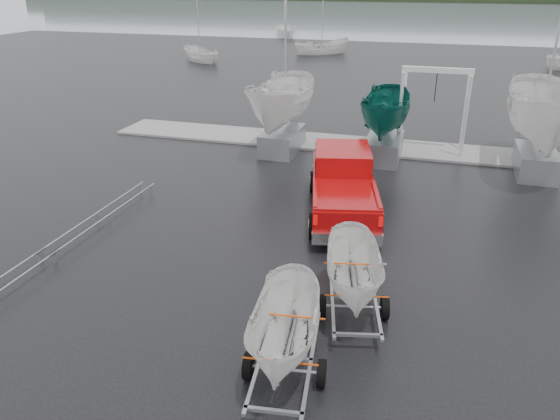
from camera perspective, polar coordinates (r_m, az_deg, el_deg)
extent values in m
plane|color=black|center=(16.42, 7.26, -6.56)|extent=(120.00, 120.00, 0.00)
plane|color=gray|center=(114.40, 16.37, 18.54)|extent=(300.00, 300.00, 0.00)
cube|color=gray|center=(28.36, 11.81, 6.37)|extent=(30.00, 3.00, 0.12)
cube|color=#9E0809|center=(20.00, 6.59, 1.95)|extent=(3.57, 6.68, 1.04)
cube|color=#9E0809|center=(20.81, 6.55, 5.22)|extent=(2.54, 2.91, 0.93)
cube|color=black|center=(20.79, 6.55, 5.36)|extent=(2.51, 2.65, 0.60)
cube|color=silver|center=(17.19, 7.02, -3.03)|extent=(2.20, 0.69, 0.38)
cylinder|color=black|center=(22.07, 3.59, 2.94)|extent=(0.52, 0.93, 0.88)
cylinder|color=black|center=(22.18, 8.98, 2.80)|extent=(0.52, 0.93, 0.88)
cylinder|color=black|center=(18.23, 3.55, -1.65)|extent=(0.52, 0.93, 0.88)
cylinder|color=black|center=(18.37, 10.06, -1.80)|extent=(0.52, 0.93, 0.88)
cube|color=#999CA1|center=(14.42, 5.47, -9.02)|extent=(0.89, 3.52, 0.08)
cube|color=#999CA1|center=(14.51, 9.86, -9.07)|extent=(0.89, 3.52, 0.08)
cylinder|color=#999CA1|center=(14.37, 7.69, -9.98)|extent=(1.58, 0.44, 0.08)
cylinder|color=black|center=(14.32, 4.45, -9.93)|extent=(0.31, 0.63, 0.60)
cylinder|color=black|center=(14.45, 10.90, -10.00)|extent=(0.31, 0.63, 0.60)
imported|color=silver|center=(13.51, 8.11, -2.09)|extent=(1.73, 1.76, 3.80)
cube|color=#FC4B07|center=(14.86, 7.59, -5.60)|extent=(1.52, 0.39, 0.03)
cube|color=#FC4B07|center=(13.49, 8.01, -8.90)|extent=(1.52, 0.39, 0.03)
cube|color=#999CA1|center=(12.43, -1.96, -14.95)|extent=(0.55, 3.58, 0.08)
cube|color=#999CA1|center=(12.31, 3.26, -15.44)|extent=(0.55, 3.58, 0.08)
cylinder|color=#999CA1|center=(12.30, 0.49, -16.33)|extent=(1.60, 0.29, 0.08)
cylinder|color=black|center=(12.41, -3.31, -15.93)|extent=(0.26, 0.62, 0.60)
cylinder|color=black|center=(12.23, 4.36, -16.66)|extent=(0.26, 0.62, 0.60)
imported|color=silver|center=(11.24, 0.68, -7.42)|extent=(1.62, 1.65, 3.82)
cube|color=#FC4B07|center=(12.66, 1.19, -11.02)|extent=(1.54, 0.24, 0.03)
cube|color=#FC4B07|center=(11.40, 0.03, -15.53)|extent=(1.54, 0.24, 0.03)
cylinder|color=silver|center=(27.07, 12.43, 9.79)|extent=(0.16, 0.58, 3.99)
cylinder|color=silver|center=(28.63, 12.72, 10.50)|extent=(0.16, 0.58, 3.99)
cylinder|color=silver|center=(27.03, 18.83, 9.07)|extent=(0.16, 0.58, 3.99)
cylinder|color=silver|center=(28.59, 18.79, 9.81)|extent=(0.16, 0.58, 3.99)
cube|color=silver|center=(27.42, 16.16, 13.87)|extent=(3.30, 0.25, 0.25)
cube|color=#999CA1|center=(27.23, 0.27, 7.26)|extent=(1.60, 3.20, 1.10)
imported|color=silver|center=(26.40, 0.28, 15.57)|extent=(2.58, 2.65, 6.85)
cube|color=#999CA1|center=(26.53, 10.78, 6.39)|extent=(1.60, 3.20, 1.10)
imported|color=#0B5146|center=(25.75, 11.37, 13.70)|extent=(2.17, 2.22, 5.76)
cube|color=#999CA1|center=(26.57, 25.12, 4.58)|extent=(1.60, 3.20, 1.10)
imported|color=silver|center=(25.65, 26.86, 14.00)|extent=(2.94, 3.02, 7.81)
cylinder|color=#999CA1|center=(20.14, -17.45, -0.50)|extent=(0.06, 6.50, 0.06)
cylinder|color=#999CA1|center=(20.41, -18.63, -0.34)|extent=(0.06, 6.50, 0.06)
imported|color=silver|center=(57.56, -8.31, 15.12)|extent=(3.10, 3.10, 5.78)
cylinder|color=#B2B2B7|center=(57.13, -8.56, 19.09)|extent=(0.08, 0.08, 8.00)
imported|color=silver|center=(62.64, 4.37, 15.96)|extent=(3.47, 3.46, 6.48)
cylinder|color=#B2B2B7|center=(62.25, 4.49, 19.61)|extent=(0.08, 0.08, 8.00)
imported|color=silver|center=(80.15, 0.46, 17.67)|extent=(3.16, 3.19, 6.17)
cylinder|color=#B2B2B7|center=(79.84, 0.47, 20.53)|extent=(0.08, 0.08, 8.00)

